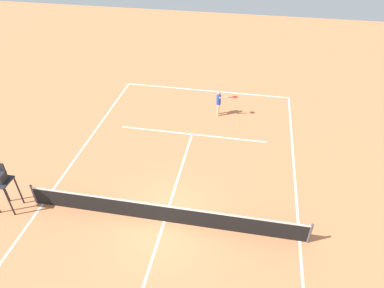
{
  "coord_description": "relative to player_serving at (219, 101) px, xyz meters",
  "views": [
    {
      "loc": [
        -2.95,
        9.48,
        11.5
      ],
      "look_at": [
        -0.36,
        -4.54,
        0.8
      ],
      "focal_mm": 32.57,
      "sensor_mm": 36.0,
      "label": 1
    }
  ],
  "objects": [
    {
      "name": "ground_plane",
      "position": [
        1.24,
        8.87,
        -0.97
      ],
      "size": [
        60.0,
        60.0,
        0.0
      ],
      "primitive_type": "plane",
      "color": "#D37A4C"
    },
    {
      "name": "player_serving",
      "position": [
        0.0,
        0.0,
        0.0
      ],
      "size": [
        1.3,
        0.51,
        1.64
      ],
      "rotation": [
        0.0,
        0.0,
        1.87
      ],
      "color": "#D8A884",
      "rests_on": "ground"
    },
    {
      "name": "tennis_ball",
      "position": [
        -1.33,
        1.1,
        -0.94
      ],
      "size": [
        0.07,
        0.07,
        0.07
      ],
      "primitive_type": "sphere",
      "color": "#CCE033",
      "rests_on": "ground"
    },
    {
      "name": "tennis_net",
      "position": [
        1.24,
        8.87,
        -0.48
      ],
      "size": [
        11.9,
        0.1,
        1.07
      ],
      "color": "#4C4C51",
      "rests_on": "ground"
    },
    {
      "name": "umpire_chair",
      "position": [
        8.05,
        9.32,
        0.63
      ],
      "size": [
        0.8,
        0.8,
        2.41
      ],
      "color": "#232328",
      "rests_on": "ground"
    },
    {
      "name": "court_lines",
      "position": [
        1.24,
        8.87,
        -0.97
      ],
      "size": [
        11.3,
        23.78,
        0.01
      ],
      "color": "white",
      "rests_on": "ground"
    }
  ]
}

